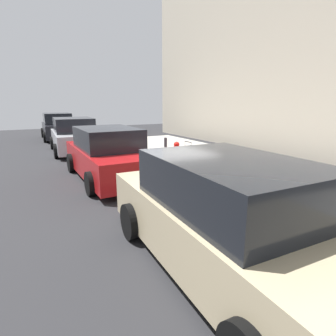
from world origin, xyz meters
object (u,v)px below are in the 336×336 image
Objects in this scene: suitcase_navy_3 at (232,173)px; suitcase_teal_4 at (217,169)px; parked_car_beige_0 at (228,219)px; bollard_post at (166,150)px; suitcase_olive_6 at (194,163)px; suitcase_red_2 at (248,181)px; fire_hydrant at (176,153)px; suitcase_maroon_7 at (188,159)px; suitcase_maroon_0 at (282,188)px; suitcase_black_5 at (205,164)px; parked_car_silver_2 at (74,136)px; suitcase_silver_1 at (262,184)px; parked_car_red_1 at (108,155)px; parked_car_charcoal_3 at (58,127)px.

suitcase_teal_4 is at bearing 6.49° from suitcase_navy_3.
bollard_post is at bearing -21.18° from parked_car_beige_0.
suitcase_olive_6 is 5.10m from parked_car_beige_0.
bollard_post is at bearing 2.31° from suitcase_navy_3.
suitcase_red_2 is 3.52m from fire_hydrant.
parked_car_beige_0 reaches higher than suitcase_maroon_7.
suitcase_maroon_0 is at bearing -179.69° from fire_hydrant.
parked_car_silver_2 is at bearing 19.35° from suitcase_black_5.
fire_hydrant is at bearing 0.31° from suitcase_maroon_0.
suitcase_red_2 is 0.57m from suitcase_navy_3.
suitcase_black_5 is (1.71, 0.08, 0.11)m from suitcase_red_2.
suitcase_black_5 is 0.91× the size of suitcase_olive_6.
fire_hydrant is at bearing -164.80° from bollard_post.
suitcase_teal_4 is at bearing 1.41° from suitcase_silver_1.
suitcase_black_5 is at bearing 1.46° from suitcase_maroon_0.
suitcase_olive_6 reaches higher than suitcase_black_5.
parked_car_beige_0 is at bearing 123.06° from suitcase_silver_1.
suitcase_red_2 is 1.71m from suitcase_black_5.
fire_hydrant is at bearing 3.41° from suitcase_maroon_7.
parked_car_silver_2 reaches higher than suitcase_maroon_0.
suitcase_red_2 is 0.76× the size of suitcase_teal_4.
parked_car_red_1 is at bearing 65.48° from suitcase_olive_6.
parked_car_red_1 is at bearing 30.29° from suitcase_maroon_0.
suitcase_silver_1 is at bearing 178.73° from suitcase_navy_3.
suitcase_olive_6 is (2.79, 0.05, -0.04)m from suitcase_silver_1.
parked_car_red_1 reaches higher than suitcase_olive_6.
suitcase_maroon_0 is 0.94× the size of suitcase_navy_3.
suitcase_maroon_0 is 0.97× the size of suitcase_silver_1.
suitcase_teal_4 is at bearing -162.19° from parked_car_silver_2.
suitcase_black_5 is 0.18× the size of parked_car_silver_2.
suitcase_maroon_7 is (2.83, -0.01, 0.07)m from suitcase_red_2.
suitcase_teal_4 is (1.13, 0.11, 0.09)m from suitcase_red_2.
bollard_post is at bearing 2.56° from suitcase_red_2.
suitcase_teal_4 is 1.70m from suitcase_maroon_7.
suitcase_olive_6 is 0.94× the size of bollard_post.
parked_car_beige_0 is (-1.14, 2.59, 0.26)m from suitcase_maroon_0.
suitcase_black_5 is 0.16× the size of parked_car_beige_0.
parked_car_silver_2 reaches higher than suitcase_navy_3.
suitcase_silver_1 is 1.68× the size of suitcase_red_2.
parked_car_charcoal_3 reaches higher than parked_car_red_1.
parked_car_beige_0 is at bearing -180.00° from parked_car_red_1.
parked_car_charcoal_3 is (14.92, 2.53, 0.31)m from suitcase_silver_1.
parked_car_charcoal_3 is (12.13, 2.49, 0.35)m from suitcase_olive_6.
parked_car_red_1 is at bearing -180.00° from parked_car_charcoal_3.
suitcase_maroon_7 is 1.26m from bollard_post.
parked_car_charcoal_3 is at bearing 11.23° from suitcase_black_5.
suitcase_silver_1 is 3.04m from parked_car_beige_0.
parked_car_beige_0 is 11.05m from parked_car_silver_2.
suitcase_maroon_0 is 15.65m from parked_car_charcoal_3.
parked_car_beige_0 is at bearing 146.95° from suitcase_black_5.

